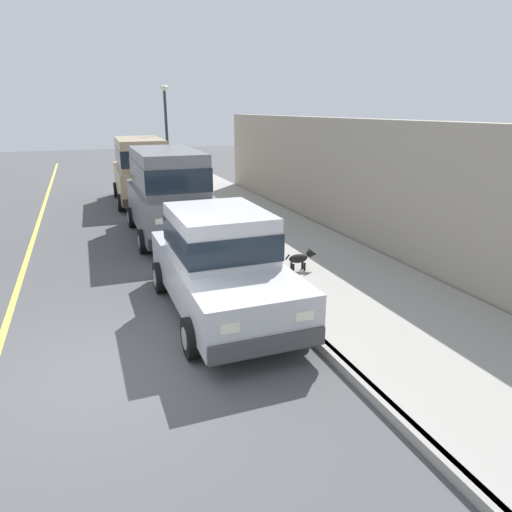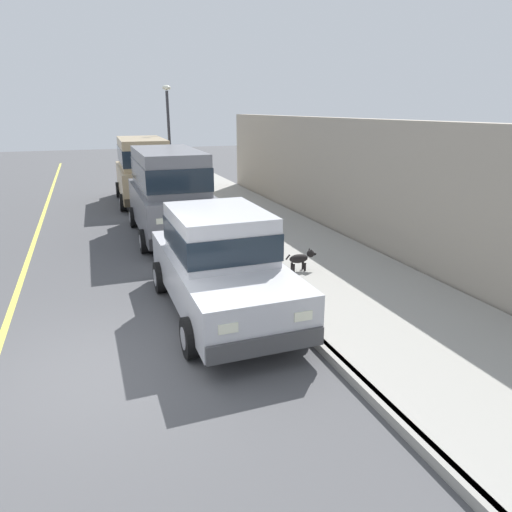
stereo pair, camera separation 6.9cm
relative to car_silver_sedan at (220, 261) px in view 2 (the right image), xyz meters
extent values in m
plane|color=#4C4C4F|center=(-2.12, -1.48, -0.98)|extent=(80.00, 80.00, 0.00)
cube|color=gray|center=(1.08, -1.48, -0.91)|extent=(0.16, 64.00, 0.14)
cube|color=#99968E|center=(2.88, -1.48, -0.91)|extent=(3.60, 64.00, 0.14)
cube|color=#BCBCC1|center=(0.00, -0.04, -0.28)|extent=(1.82, 4.51, 0.76)
cube|color=#BCBCC1|center=(0.00, 0.06, 0.52)|extent=(1.60, 2.11, 0.84)
cube|color=#19232D|center=(0.00, 0.06, 0.45)|extent=(1.63, 2.15, 0.46)
cube|color=#424243|center=(0.01, -2.24, -0.52)|extent=(1.77, 0.21, 0.28)
cube|color=#424243|center=(-0.01, 2.16, -0.52)|extent=(1.77, 0.21, 0.28)
cylinder|color=black|center=(0.91, -1.43, -0.66)|extent=(0.22, 0.64, 0.64)
cylinder|color=#9E9EA3|center=(0.91, -1.43, -0.66)|extent=(0.24, 0.35, 0.35)
cylinder|color=black|center=(-0.89, -1.44, -0.66)|extent=(0.22, 0.64, 0.64)
cylinder|color=#9E9EA3|center=(-0.89, -1.44, -0.66)|extent=(0.24, 0.35, 0.35)
cylinder|color=black|center=(0.89, 1.36, -0.66)|extent=(0.22, 0.64, 0.64)
cylinder|color=#9E9EA3|center=(0.89, 1.36, -0.66)|extent=(0.24, 0.35, 0.35)
cylinder|color=black|center=(-0.91, 1.35, -0.66)|extent=(0.22, 0.64, 0.64)
cylinder|color=#9E9EA3|center=(-0.91, 1.35, -0.66)|extent=(0.24, 0.35, 0.35)
cube|color=#EAEACC|center=(0.57, -2.26, -0.17)|extent=(0.28, 0.08, 0.14)
cube|color=#EAEACC|center=(-0.55, -2.27, -0.17)|extent=(0.28, 0.08, 0.14)
cube|color=slate|center=(0.09, 5.69, -0.11)|extent=(1.94, 4.82, 1.10)
cube|color=slate|center=(0.09, 5.69, 0.99)|extent=(1.70, 3.81, 1.10)
cube|color=#19232D|center=(0.09, 5.69, 0.90)|extent=(1.74, 3.85, 0.61)
cube|color=#252527|center=(0.07, 3.34, -0.52)|extent=(1.86, 0.22, 0.28)
cube|color=#252527|center=(0.11, 8.04, -0.52)|extent=(1.86, 0.22, 0.28)
cylinder|color=black|center=(1.02, 4.20, -0.66)|extent=(0.23, 0.64, 0.64)
cylinder|color=#9E9EA3|center=(1.02, 4.20, -0.66)|extent=(0.24, 0.35, 0.35)
cylinder|color=black|center=(-0.88, 4.21, -0.66)|extent=(0.23, 0.64, 0.64)
cylinder|color=#9E9EA3|center=(-0.88, 4.21, -0.66)|extent=(0.24, 0.35, 0.35)
cylinder|color=black|center=(1.05, 7.17, -0.66)|extent=(0.23, 0.64, 0.64)
cylinder|color=#9E9EA3|center=(1.05, 7.17, -0.66)|extent=(0.24, 0.35, 0.35)
cylinder|color=black|center=(-0.85, 7.19, -0.66)|extent=(0.23, 0.64, 0.64)
cylinder|color=#9E9EA3|center=(-0.85, 7.19, -0.66)|extent=(0.24, 0.35, 0.35)
cube|color=#EAEACC|center=(0.66, 3.31, 0.05)|extent=(0.28, 0.08, 0.14)
cube|color=#EAEACC|center=(-0.52, 3.32, 0.05)|extent=(0.28, 0.08, 0.14)
cube|color=tan|center=(0.02, 11.24, -0.11)|extent=(2.02, 4.85, 1.10)
cube|color=tan|center=(0.02, 11.24, 0.99)|extent=(1.77, 3.84, 1.10)
cube|color=#19232D|center=(0.02, 11.24, 0.90)|extent=(1.81, 3.88, 0.61)
cube|color=#3E3527|center=(-0.04, 8.89, -0.52)|extent=(1.87, 0.25, 0.28)
cube|color=#3E3527|center=(0.08, 13.59, -0.52)|extent=(1.87, 0.25, 0.28)
cylinder|color=black|center=(0.93, 9.73, -0.66)|extent=(0.24, 0.65, 0.64)
cylinder|color=#9E9EA3|center=(0.93, 9.73, -0.66)|extent=(0.25, 0.36, 0.35)
cylinder|color=black|center=(-0.97, 9.78, -0.66)|extent=(0.24, 0.65, 0.64)
cylinder|color=#9E9EA3|center=(-0.97, 9.78, -0.66)|extent=(0.25, 0.36, 0.35)
cylinder|color=black|center=(1.01, 12.70, -0.66)|extent=(0.24, 0.65, 0.64)
cylinder|color=#9E9EA3|center=(1.01, 12.70, -0.66)|extent=(0.25, 0.36, 0.35)
cylinder|color=black|center=(-0.89, 12.75, -0.66)|extent=(0.24, 0.65, 0.64)
cylinder|color=#9E9EA3|center=(-0.89, 12.75, -0.66)|extent=(0.25, 0.36, 0.35)
cube|color=#EAEACC|center=(0.55, 8.85, 0.05)|extent=(0.28, 0.09, 0.14)
cube|color=#EAEACC|center=(-0.63, 8.88, 0.05)|extent=(0.28, 0.09, 0.14)
ellipsoid|color=black|center=(2.15, 1.22, -0.56)|extent=(0.45, 0.21, 0.20)
cylinder|color=black|center=(2.29, 1.27, -0.75)|extent=(0.05, 0.05, 0.18)
cylinder|color=black|center=(2.29, 1.15, -0.75)|extent=(0.05, 0.05, 0.18)
cylinder|color=black|center=(2.02, 1.28, -0.75)|extent=(0.05, 0.05, 0.18)
cylinder|color=black|center=(2.01, 1.16, -0.75)|extent=(0.05, 0.05, 0.18)
sphere|color=black|center=(2.44, 1.21, -0.47)|extent=(0.17, 0.17, 0.17)
ellipsoid|color=black|center=(2.53, 1.20, -0.49)|extent=(0.11, 0.07, 0.06)
cone|color=black|center=(2.43, 1.26, -0.39)|extent=(0.06, 0.06, 0.07)
cone|color=black|center=(2.43, 1.16, -0.39)|extent=(0.06, 0.06, 0.07)
cylinder|color=black|center=(1.89, 1.22, -0.50)|extent=(0.12, 0.04, 0.13)
cylinder|color=#2D2D33|center=(1.43, 13.00, 1.26)|extent=(0.12, 0.12, 4.20)
ellipsoid|color=silver|center=(1.43, 13.00, 3.48)|extent=(0.36, 0.36, 0.20)
cube|color=#9E9384|center=(4.98, 3.71, 0.70)|extent=(0.50, 20.00, 3.37)
camera|label=1|loc=(-2.18, -7.65, 2.64)|focal=32.38mm
camera|label=2|loc=(-2.11, -7.67, 2.64)|focal=32.38mm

